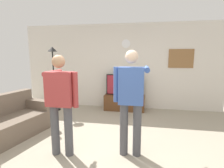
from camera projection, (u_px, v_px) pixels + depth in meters
name	position (u px, v px, depth m)	size (l,w,h in m)	color
ground_plane	(96.00, 154.00, 3.01)	(8.40, 8.40, 0.00)	#9E937F
back_wall	(119.00, 67.00, 5.66)	(6.40, 0.10, 2.70)	silver
tv_stand	(124.00, 103.00, 5.46)	(1.24, 0.48, 0.48)	brown
television	(125.00, 85.00, 5.42)	(1.16, 0.07, 0.65)	black
wall_clock	(126.00, 44.00, 5.45)	(0.27, 0.27, 0.03)	white
framed_picture	(181.00, 59.00, 5.24)	(0.73, 0.04, 0.57)	olive
floor_lamp	(53.00, 66.00, 5.29)	(0.32, 0.32, 1.96)	black
person_standing_nearer_lamp	(61.00, 99.00, 2.88)	(0.63, 0.78, 1.71)	#4C4C51
person_standing_nearer_couch	(131.00, 97.00, 2.86)	(0.59, 0.78, 1.78)	#4C4C51
side_couch	(9.00, 122.00, 3.66)	(1.17, 1.74, 0.87)	#6B5B4C
beverage_bottle	(56.00, 129.00, 3.74)	(0.07, 0.07, 0.33)	#592D19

